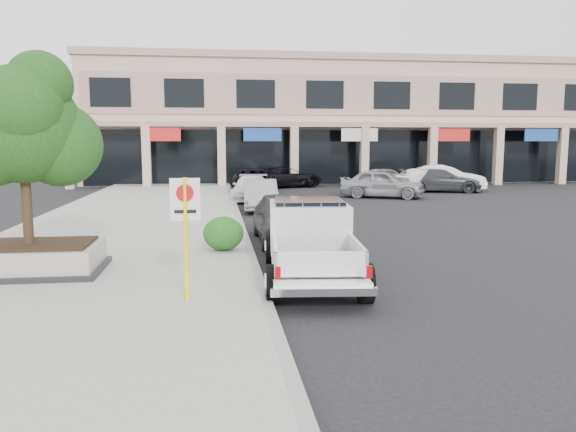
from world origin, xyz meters
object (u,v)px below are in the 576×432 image
object	(u,v)px
curb_car_d	(253,181)
lot_car_e	(387,177)
planter	(30,258)
curb_car_c	(251,188)
pickup_truck	(312,242)
planter_tree	(31,128)
lot_car_c	(440,180)
lot_car_a	(382,184)
curb_car_a	(286,217)
no_parking_sign	(186,222)
curb_car_b	(260,195)
lot_car_d	(286,177)
lot_car_f	(444,178)
lot_car_b	(426,180)

from	to	relation	value
curb_car_d	lot_car_e	size ratio (longest dim) A/B	1.33
planter	curb_car_c	distance (m)	17.83
pickup_truck	curb_car_d	xyz separation A→B (m)	(0.12, 21.53, -0.13)
planter_tree	lot_car_c	world-z (taller)	planter_tree
planter	lot_car_c	xyz separation A→B (m)	(18.12, 20.28, 0.25)
curb_car_d	lot_car_a	size ratio (longest dim) A/B	1.15
curb_car_a	lot_car_a	xyz separation A→B (m)	(7.07, 13.09, 0.02)
no_parking_sign	planter	bearing A→B (deg)	142.91
curb_car_a	curb_car_b	size ratio (longest dim) A/B	1.07
planter	curb_car_c	xyz separation A→B (m)	(6.09, 16.76, 0.19)
lot_car_c	lot_car_d	distance (m)	10.22
lot_car_f	lot_car_e	bearing A→B (deg)	52.87
no_parking_sign	curb_car_c	world-z (taller)	no_parking_sign
curb_car_c	pickup_truck	bearing A→B (deg)	-81.69
planter_tree	no_parking_sign	world-z (taller)	planter_tree
lot_car_d	pickup_truck	bearing A→B (deg)	152.84
pickup_truck	lot_car_e	world-z (taller)	pickup_truck
curb_car_c	curb_car_b	bearing A→B (deg)	-80.71
curb_car_c	lot_car_a	size ratio (longest dim) A/B	0.98
planter	lot_car_b	size ratio (longest dim) A/B	0.74
lot_car_d	lot_car_f	size ratio (longest dim) A/B	1.00
curb_car_a	curb_car_d	world-z (taller)	curb_car_a
curb_car_d	lot_car_c	size ratio (longest dim) A/B	1.06
planter	lot_car_a	bearing A→B (deg)	51.88
lot_car_e	planter	bearing A→B (deg)	145.15
curb_car_d	lot_car_b	distance (m)	11.00
curb_car_d	lot_car_b	world-z (taller)	curb_car_d
curb_car_b	lot_car_e	world-z (taller)	curb_car_b
no_parking_sign	curb_car_b	world-z (taller)	no_parking_sign
planter	lot_car_d	distance (m)	26.59
pickup_truck	lot_car_b	distance (m)	24.42
no_parking_sign	lot_car_a	world-z (taller)	no_parking_sign
planter	curb_car_b	xyz separation A→B (m)	(6.23, 12.25, 0.22)
planter	no_parking_sign	distance (m)	4.71
curb_car_b	lot_car_c	world-z (taller)	lot_car_c
pickup_truck	lot_car_e	bearing A→B (deg)	74.25
curb_car_d	lot_car_d	xyz separation A→B (m)	(2.61, 4.42, -0.05)
planter_tree	lot_car_d	bearing A→B (deg)	70.25
curb_car_c	lot_car_e	bearing A→B (deg)	44.97
lot_car_c	planter_tree	bearing A→B (deg)	151.65
pickup_truck	lot_car_c	xyz separation A→B (m)	(11.80, 21.22, -0.14)
planter	planter_tree	world-z (taller)	planter_tree
planter	lot_car_b	xyz separation A→B (m)	(17.43, 20.80, 0.23)
pickup_truck	lot_car_a	bearing A→B (deg)	73.65
no_parking_sign	curb_car_c	size ratio (longest dim) A/B	0.50
curb_car_a	lot_car_f	bearing A→B (deg)	53.27
curb_car_a	lot_car_e	size ratio (longest dim) A/B	1.13
planter_tree	lot_car_d	size ratio (longest dim) A/B	0.80
lot_car_a	lot_car_e	size ratio (longest dim) A/B	1.16
no_parking_sign	lot_car_f	bearing A→B (deg)	57.58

